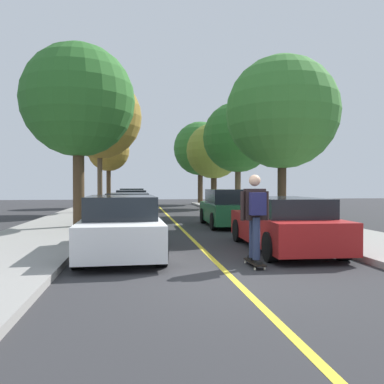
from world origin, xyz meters
name	(u,v)px	position (x,y,z in m)	size (l,w,h in m)	color
ground	(234,280)	(0.00, 0.00, 0.00)	(80.00, 80.00, 0.00)	#2D2D30
center_line	(198,245)	(0.00, 4.00, 0.00)	(0.12, 39.20, 0.01)	gold
parked_car_left_nearest	(121,226)	(-2.01, 2.69, 0.68)	(1.92, 4.07, 1.38)	white
parked_car_left_near	(128,209)	(-2.01, 9.78, 0.65)	(1.99, 4.21, 1.31)	#1E5B33
parked_car_left_far	(131,202)	(-2.01, 16.26, 0.66)	(2.07, 4.24, 1.35)	black
parked_car_left_farthest	(132,198)	(-2.01, 22.65, 0.68)	(2.05, 4.15, 1.40)	#1E5B33
parked_car_right_nearest	(283,224)	(2.01, 2.96, 0.66)	(1.94, 4.51, 1.32)	maroon
parked_car_right_near	(230,208)	(2.01, 8.83, 0.71)	(2.02, 4.14, 1.47)	#1E5B33
street_tree_left_nearest	(78,101)	(-3.75, 8.20, 4.68)	(4.06, 4.06, 6.60)	#4C3823
street_tree_left_near	(100,117)	(-3.75, 16.44, 5.52)	(4.74, 4.74, 7.76)	brown
street_tree_left_far	(109,151)	(-3.75, 23.35, 4.20)	(3.07, 3.07, 5.62)	#4C3823
street_tree_right_nearest	(282,113)	(3.75, 7.69, 4.36)	(4.22, 4.22, 6.34)	#3D2D1E
street_tree_right_near	(238,137)	(3.75, 14.25, 4.22)	(3.79, 3.79, 5.99)	brown
street_tree_right_far	(214,151)	(3.75, 21.03, 4.06)	(3.92, 3.92, 5.90)	#3D2D1E
street_tree_right_farthest	(200,149)	(3.75, 27.11, 4.79)	(4.60, 4.60, 6.97)	#3D2D1E
skateboard	(254,262)	(0.68, 1.06, 0.09)	(0.22, 0.84, 0.10)	black
skateboarder	(255,212)	(0.68, 1.02, 1.09)	(0.58, 0.70, 1.73)	black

